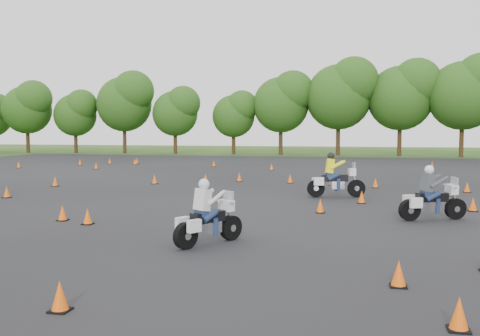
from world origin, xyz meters
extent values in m
plane|color=#2D5119|center=(0.00, 0.00, 0.00)|extent=(140.00, 140.00, 0.00)
plane|color=black|center=(0.00, 6.00, 0.01)|extent=(62.00, 62.00, 0.00)
cone|color=#FF5D0A|center=(8.54, 6.18, 0.23)|extent=(0.26, 0.26, 0.45)
cone|color=#FF5D0A|center=(-9.23, 1.70, 0.23)|extent=(0.26, 0.26, 0.45)
cone|color=#FF5D0A|center=(6.09, -9.69, 0.23)|extent=(0.26, 0.26, 0.45)
cone|color=#FF5D0A|center=(4.89, 3.09, 0.23)|extent=(0.26, 0.26, 0.45)
cone|color=#FF5D0A|center=(-19.08, 16.64, 0.23)|extent=(0.26, 0.26, 0.45)
cone|color=#FF5D0A|center=(5.58, 8.72, 0.23)|extent=(0.26, 0.26, 0.45)
cone|color=#FF5D0A|center=(10.01, 22.97, 0.23)|extent=(0.26, 0.26, 0.45)
cone|color=#FF5D0A|center=(1.33, 10.09, 0.23)|extent=(0.26, 0.26, 0.45)
cone|color=#FF5D0A|center=(-12.72, 23.07, 0.23)|extent=(0.26, 0.26, 0.45)
cone|color=#FF5D0A|center=(-9.68, 6.01, 0.23)|extent=(0.26, 0.26, 0.45)
cone|color=#FF5D0A|center=(-14.78, 22.36, 0.23)|extent=(0.26, 0.26, 0.45)
cone|color=#FF5D0A|center=(3.52, 0.44, 0.23)|extent=(0.26, 0.26, 0.45)
cone|color=#FF5D0A|center=(-1.42, 10.34, 0.23)|extent=(0.26, 0.26, 0.45)
cone|color=#FF5D0A|center=(-12.38, 21.85, 0.23)|extent=(0.26, 0.26, 0.45)
cone|color=#FF5D0A|center=(-2.96, 9.15, 0.23)|extent=(0.26, 0.26, 0.45)
cone|color=#FF5D0A|center=(7.82, 7.64, 0.23)|extent=(0.26, 0.26, 0.45)
cone|color=#FF5D0A|center=(-3.01, -3.20, 0.23)|extent=(0.26, 0.26, 0.45)
cone|color=#FF5D0A|center=(-13.15, 16.91, 0.23)|extent=(0.26, 0.26, 0.45)
cone|color=#FF5D0A|center=(9.47, 7.63, 0.23)|extent=(0.26, 0.26, 0.45)
cone|color=#FF5D0A|center=(-4.07, -2.77, 0.23)|extent=(0.26, 0.26, 0.45)
cone|color=#FF5D0A|center=(8.57, 1.88, 0.23)|extent=(0.26, 0.26, 0.45)
cone|color=#FF5D0A|center=(-5.38, 8.17, 0.23)|extent=(0.26, 0.26, 0.45)
cone|color=#FF5D0A|center=(3.49, 9.41, 0.23)|extent=(0.26, 0.26, 0.45)
cone|color=#FF5D0A|center=(-5.73, 21.04, 0.23)|extent=(0.26, 0.26, 0.45)
cone|color=#FF5D0A|center=(5.43, -7.72, 0.23)|extent=(0.26, 0.26, 0.45)
cone|color=#FF5D0A|center=(6.42, 2.43, 0.23)|extent=(0.26, 0.26, 0.45)
cone|color=#FF5D0A|center=(-0.96, 18.46, 0.23)|extent=(0.26, 0.26, 0.45)
cone|color=#FF5D0A|center=(-16.27, 20.30, 0.23)|extent=(0.26, 0.26, 0.45)
cone|color=#FF5D0A|center=(0.27, -10.15, 0.23)|extent=(0.26, 0.26, 0.45)
camera|label=1|loc=(4.67, -17.39, 2.79)|focal=40.00mm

